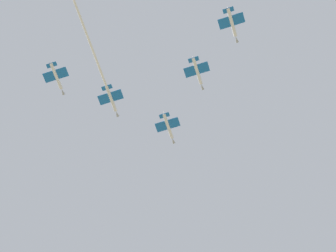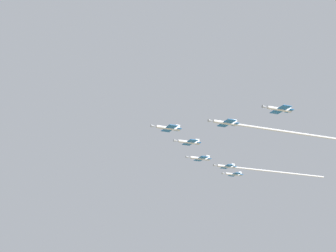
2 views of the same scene
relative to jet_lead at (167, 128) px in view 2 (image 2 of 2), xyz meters
name	(u,v)px [view 2 (image 2 of 2)]	position (x,y,z in m)	size (l,w,h in m)	color
jet_lead	(167,128)	(0.00, 0.00, 0.00)	(10.43, 7.87, 2.16)	white
jet_port_inner	(266,129)	(31.62, -5.41, -0.59)	(51.55, 16.36, 2.16)	white
jet_starboard_inner	(188,142)	(9.86, 16.52, 0.59)	(10.43, 7.87, 2.16)	white
jet_port_outer	(279,109)	(30.95, -19.47, 0.94)	(10.43, 7.87, 2.16)	white
jet_starboard_outer	(199,158)	(17.08, 32.34, -0.94)	(10.43, 7.87, 2.16)	white
jet_port_trail	(260,170)	(48.76, 54.70, 0.88)	(55.73, 17.48, 2.16)	white
jet_tail_end	(233,174)	(39.63, 66.14, 1.41)	(10.43, 7.87, 2.16)	white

